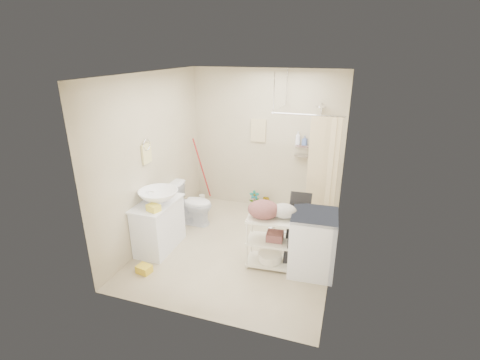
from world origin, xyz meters
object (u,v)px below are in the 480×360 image
object	(u,v)px
vanity	(159,225)
laundry_rack	(271,237)
washing_machine	(313,243)
toilet	(192,204)

from	to	relation	value
vanity	laundry_rack	size ratio (longest dim) A/B	0.96
washing_machine	vanity	bearing A→B (deg)	179.69
vanity	washing_machine	bearing A→B (deg)	3.43
laundry_rack	vanity	bearing A→B (deg)	177.91
washing_machine	laundry_rack	size ratio (longest dim) A/B	0.96
laundry_rack	toilet	bearing A→B (deg)	148.25
washing_machine	laundry_rack	bearing A→B (deg)	-177.76
vanity	toilet	size ratio (longest dim) A/B	1.17
toilet	washing_machine	size ratio (longest dim) A/B	0.85
vanity	toilet	distance (m)	0.91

